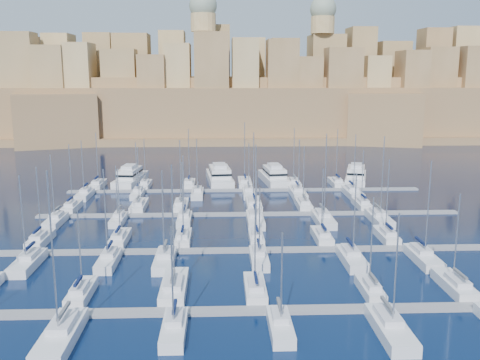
{
  "coord_description": "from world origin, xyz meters",
  "views": [
    {
      "loc": [
        -5.97,
        -92.99,
        27.99
      ],
      "look_at": [
        -2.1,
        6.0,
        7.98
      ],
      "focal_mm": 40.0,
      "sensor_mm": 36.0,
      "label": 1
    }
  ],
  "objects_px": {
    "motor_yacht_c": "(274,176)",
    "sailboat_2": "(174,287)",
    "motor_yacht_a": "(130,177)",
    "sailboat_4": "(370,289)",
    "motor_yacht_b": "(220,176)",
    "motor_yacht_d": "(356,176)"
  },
  "relations": [
    {
      "from": "sailboat_2",
      "to": "sailboat_4",
      "type": "relative_size",
      "value": 1.31
    },
    {
      "from": "motor_yacht_d",
      "to": "motor_yacht_a",
      "type": "bearing_deg",
      "value": 179.68
    },
    {
      "from": "sailboat_2",
      "to": "motor_yacht_b",
      "type": "bearing_deg",
      "value": 85.14
    },
    {
      "from": "motor_yacht_a",
      "to": "motor_yacht_b",
      "type": "xyz_separation_m",
      "value": [
        22.83,
        1.01,
        0.0
      ]
    },
    {
      "from": "sailboat_2",
      "to": "motor_yacht_c",
      "type": "height_order",
      "value": "sailboat_2"
    },
    {
      "from": "sailboat_2",
      "to": "motor_yacht_c",
      "type": "relative_size",
      "value": 0.97
    },
    {
      "from": "motor_yacht_c",
      "to": "motor_yacht_a",
      "type": "bearing_deg",
      "value": -179.87
    },
    {
      "from": "sailboat_4",
      "to": "motor_yacht_d",
      "type": "bearing_deg",
      "value": 77.21
    },
    {
      "from": "motor_yacht_a",
      "to": "motor_yacht_c",
      "type": "height_order",
      "value": "same"
    },
    {
      "from": "motor_yacht_b",
      "to": "motor_yacht_d",
      "type": "height_order",
      "value": "same"
    },
    {
      "from": "motor_yacht_c",
      "to": "sailboat_2",
      "type": "bearing_deg",
      "value": -106.06
    },
    {
      "from": "motor_yacht_d",
      "to": "motor_yacht_c",
      "type": "bearing_deg",
      "value": 178.9
    },
    {
      "from": "sailboat_4",
      "to": "motor_yacht_c",
      "type": "relative_size",
      "value": 0.74
    },
    {
      "from": "motor_yacht_c",
      "to": "sailboat_4",
      "type": "bearing_deg",
      "value": -85.83
    },
    {
      "from": "motor_yacht_b",
      "to": "sailboat_4",
      "type": "bearing_deg",
      "value": -75.05
    },
    {
      "from": "motor_yacht_a",
      "to": "motor_yacht_b",
      "type": "height_order",
      "value": "same"
    },
    {
      "from": "motor_yacht_b",
      "to": "motor_yacht_d",
      "type": "xyz_separation_m",
      "value": [
        35.27,
        -1.33,
        0.0
      ]
    },
    {
      "from": "sailboat_2",
      "to": "motor_yacht_d",
      "type": "xyz_separation_m",
      "value": [
        41.26,
        69.17,
        0.94
      ]
    },
    {
      "from": "sailboat_4",
      "to": "motor_yacht_d",
      "type": "height_order",
      "value": "sailboat_4"
    },
    {
      "from": "motor_yacht_c",
      "to": "motor_yacht_d",
      "type": "xyz_separation_m",
      "value": [
        21.23,
        -0.41,
        0.0
      ]
    },
    {
      "from": "motor_yacht_a",
      "to": "sailboat_2",
      "type": "bearing_deg",
      "value": -76.38
    },
    {
      "from": "sailboat_2",
      "to": "motor_yacht_c",
      "type": "xyz_separation_m",
      "value": [
        20.03,
        69.58,
        0.94
      ]
    }
  ]
}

